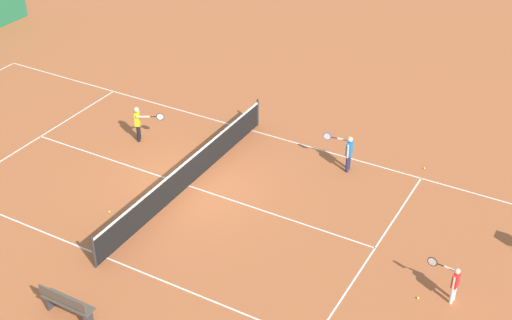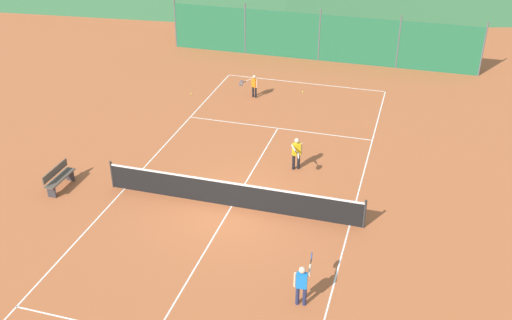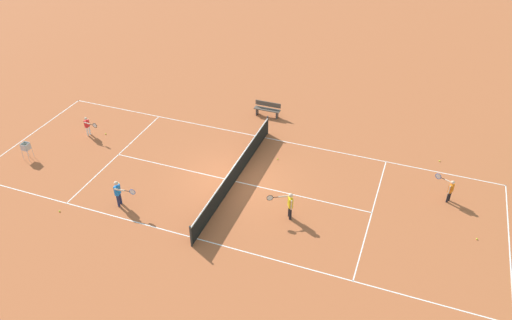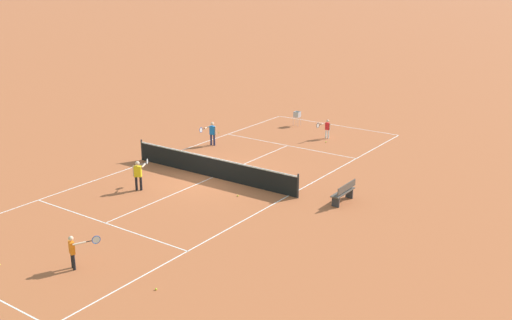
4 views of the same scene
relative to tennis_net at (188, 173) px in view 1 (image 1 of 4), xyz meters
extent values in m
plane|color=#B25B33|center=(0.00, 0.00, -0.50)|extent=(600.00, 600.00, 0.00)
cube|color=white|center=(-4.10, 0.00, -0.50)|extent=(0.05, 23.85, 0.01)
cube|color=white|center=(4.10, 0.00, -0.50)|extent=(0.05, 23.85, 0.01)
cube|color=white|center=(0.00, 6.40, -0.50)|extent=(8.20, 0.05, 0.01)
cube|color=white|center=(0.00, -6.40, -0.50)|extent=(8.20, 0.05, 0.01)
cube|color=white|center=(0.00, 0.00, -0.50)|extent=(0.05, 12.80, 0.01)
cylinder|color=#2D2D2D|center=(-4.55, 0.00, 0.03)|extent=(0.08, 0.08, 1.06)
cylinder|color=#2D2D2D|center=(4.55, 0.00, 0.03)|extent=(0.08, 0.08, 1.06)
cube|color=black|center=(0.00, 0.00, -0.04)|extent=(9.10, 0.02, 0.91)
cube|color=white|center=(0.00, 0.00, 0.43)|extent=(9.10, 0.04, 0.06)
cylinder|color=#23284C|center=(3.26, -4.12, -0.20)|extent=(0.11, 0.11, 0.61)
cylinder|color=#23284C|center=(3.46, -4.10, -0.20)|extent=(0.11, 0.11, 0.61)
cube|color=blue|center=(3.36, -4.11, 0.34)|extent=(0.31, 0.20, 0.47)
sphere|color=beige|center=(3.36, -4.11, 0.70)|extent=(0.19, 0.19, 0.19)
cylinder|color=beige|center=(3.18, -4.13, 0.34)|extent=(0.07, 0.07, 0.47)
cylinder|color=beige|center=(3.52, -3.85, 0.53)|extent=(0.12, 0.47, 0.07)
cylinder|color=black|center=(3.48, -3.51, 0.53)|extent=(0.05, 0.22, 0.03)
torus|color=#1E4CB2|center=(3.45, -3.27, 0.53)|extent=(0.06, 0.28, 0.28)
cylinder|color=silver|center=(3.45, -3.27, 0.53)|extent=(0.03, 0.25, 0.25)
cylinder|color=black|center=(1.64, 3.20, -0.19)|extent=(0.11, 0.11, 0.62)
cylinder|color=black|center=(1.46, 3.11, -0.19)|extent=(0.11, 0.11, 0.62)
cube|color=yellow|center=(1.55, 3.15, 0.36)|extent=(0.34, 0.29, 0.48)
sphere|color=beige|center=(1.55, 3.15, 0.72)|extent=(0.19, 0.19, 0.19)
cylinder|color=beige|center=(1.72, 3.25, 0.36)|extent=(0.07, 0.07, 0.48)
cylinder|color=beige|center=(1.50, 2.85, 0.55)|extent=(0.30, 0.45, 0.07)
cylinder|color=black|center=(1.68, 2.55, 0.55)|extent=(0.13, 0.20, 0.03)
torus|color=black|center=(1.80, 2.33, 0.55)|extent=(0.16, 0.26, 0.28)
cylinder|color=silver|center=(1.80, 2.33, 0.55)|extent=(0.13, 0.22, 0.25)
cylinder|color=white|center=(-1.13, -8.91, -0.24)|extent=(0.09, 0.09, 0.51)
cylinder|color=white|center=(-0.97, -8.93, -0.24)|extent=(0.09, 0.09, 0.51)
cube|color=red|center=(-1.05, -8.92, 0.21)|extent=(0.26, 0.16, 0.40)
sphere|color=beige|center=(-1.05, -8.92, 0.51)|extent=(0.16, 0.16, 0.16)
cylinder|color=beige|center=(-1.20, -8.90, 0.21)|extent=(0.06, 0.06, 0.40)
cylinder|color=beige|center=(-0.87, -8.74, 0.37)|extent=(0.10, 0.40, 0.06)
cylinder|color=black|center=(-0.84, -8.45, 0.37)|extent=(0.05, 0.18, 0.03)
torus|color=black|center=(-0.82, -8.22, 0.37)|extent=(0.05, 0.28, 0.28)
cylinder|color=silver|center=(-0.82, -8.22, 0.37)|extent=(0.03, 0.25, 0.25)
sphere|color=#CCE033|center=(4.69, -6.31, -0.47)|extent=(0.07, 0.07, 0.07)
sphere|color=#CCE033|center=(-2.40, 1.30, -0.47)|extent=(0.07, 0.07, 0.07)
sphere|color=#CCE033|center=(-1.40, -8.13, -0.47)|extent=(0.07, 0.07, 0.07)
cube|color=#51473D|center=(-6.30, -0.64, -0.06)|extent=(0.36, 1.50, 0.05)
cube|color=#51473D|center=(-6.46, -0.64, 0.20)|extent=(0.04, 1.50, 0.28)
cube|color=#333338|center=(-6.30, -0.04, -0.28)|extent=(0.32, 0.06, 0.44)
cube|color=#333338|center=(-6.30, -1.24, -0.28)|extent=(0.32, 0.06, 0.44)
camera|label=1|loc=(-15.43, -11.19, 12.49)|focal=50.00mm
camera|label=2|loc=(5.68, -16.42, 10.99)|focal=42.00mm
camera|label=3|loc=(17.10, 7.43, 13.72)|focal=35.00mm
camera|label=4|loc=(-16.57, 20.05, 8.55)|focal=42.00mm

